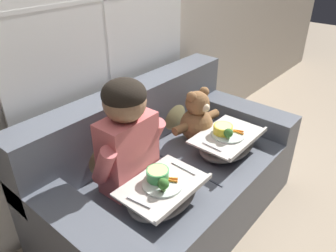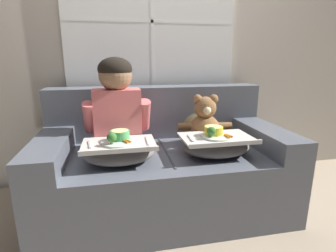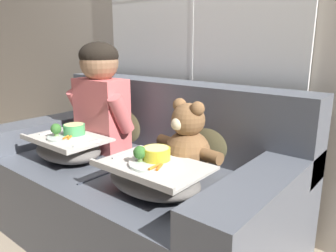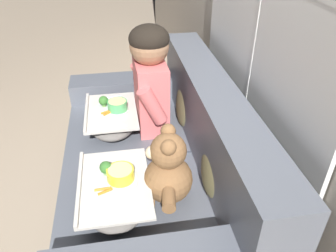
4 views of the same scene
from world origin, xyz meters
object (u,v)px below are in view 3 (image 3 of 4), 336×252
(couch, at_px, (141,184))
(throw_pillow_behind_child, at_px, (129,117))
(lap_tray_teddy, at_px, (154,176))
(child_figure, at_px, (101,92))
(teddy_bear, at_px, (187,144))
(throw_pillow_behind_teddy, at_px, (212,134))
(lap_tray_child, at_px, (68,147))

(couch, xyz_separation_m, throw_pillow_behind_child, (-0.33, 0.24, 0.31))
(couch, relative_size, lap_tray_teddy, 3.64)
(child_figure, distance_m, lap_tray_teddy, 0.76)
(child_figure, relative_size, teddy_bear, 1.57)
(teddy_bear, bearing_deg, throw_pillow_behind_teddy, 89.80)
(child_figure, bearing_deg, throw_pillow_behind_child, 90.01)
(throw_pillow_behind_teddy, distance_m, lap_tray_teddy, 0.49)
(lap_tray_teddy, bearing_deg, lap_tray_child, 179.96)
(lap_tray_child, distance_m, lap_tray_teddy, 0.66)
(throw_pillow_behind_child, bearing_deg, lap_tray_teddy, -36.47)
(throw_pillow_behind_teddy, height_order, lap_tray_teddy, throw_pillow_behind_teddy)
(child_figure, bearing_deg, couch, -0.91)
(lap_tray_teddy, bearing_deg, throw_pillow_behind_teddy, 89.85)
(child_figure, xyz_separation_m, lap_tray_teddy, (0.66, -0.25, -0.29))
(lap_tray_child, bearing_deg, child_figure, 89.99)
(throw_pillow_behind_teddy, xyz_separation_m, lap_tray_teddy, (-0.00, -0.49, -0.09))
(throw_pillow_behind_child, xyz_separation_m, child_figure, (0.00, -0.23, 0.20))
(throw_pillow_behind_teddy, xyz_separation_m, teddy_bear, (-0.00, -0.24, -0.00))
(couch, xyz_separation_m, lap_tray_child, (-0.33, -0.25, 0.22))
(child_figure, xyz_separation_m, lap_tray_child, (-0.00, -0.25, -0.29))
(throw_pillow_behind_child, distance_m, teddy_bear, 0.70)
(throw_pillow_behind_child, relative_size, throw_pillow_behind_teddy, 1.10)
(throw_pillow_behind_teddy, bearing_deg, teddy_bear, -90.20)
(lap_tray_teddy, bearing_deg, teddy_bear, 89.90)
(lap_tray_teddy, bearing_deg, couch, 142.81)
(child_figure, bearing_deg, throw_pillow_behind_teddy, 19.39)
(lap_tray_child, bearing_deg, teddy_bear, 20.78)
(couch, xyz_separation_m, throw_pillow_behind_teddy, (0.33, 0.24, 0.31))
(throw_pillow_behind_child, xyz_separation_m, teddy_bear, (0.66, -0.24, -0.00))
(couch, relative_size, lap_tray_child, 3.82)
(couch, relative_size, child_figure, 2.65)
(throw_pillow_behind_teddy, relative_size, lap_tray_child, 0.72)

